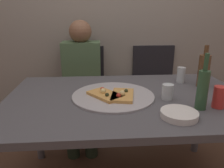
# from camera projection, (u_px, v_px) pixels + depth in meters

# --- Properties ---
(back_wall) EXTENTS (6.00, 0.10, 2.60)m
(back_wall) POSITION_uv_depth(u_px,v_px,m) (114.00, 5.00, 2.20)
(back_wall) COLOR gray
(back_wall) RESTS_ON ground_plane
(dining_table) EXTENTS (1.53, 0.95, 0.73)m
(dining_table) POSITION_uv_depth(u_px,v_px,m) (128.00, 107.00, 1.39)
(dining_table) COLOR #4C4C51
(dining_table) RESTS_ON ground_plane
(pizza_tray) EXTENTS (0.51, 0.51, 0.01)m
(pizza_tray) POSITION_uv_depth(u_px,v_px,m) (113.00, 96.00, 1.37)
(pizza_tray) COLOR #ADADB2
(pizza_tray) RESTS_ON dining_table
(pizza_slice_last) EXTENTS (0.24, 0.25, 0.05)m
(pizza_slice_last) POSITION_uv_depth(u_px,v_px,m) (105.00, 94.00, 1.34)
(pizza_slice_last) COLOR tan
(pizza_slice_last) RESTS_ON pizza_tray
(pizza_slice_extra) EXTENTS (0.17, 0.24, 0.05)m
(pizza_slice_extra) POSITION_uv_depth(u_px,v_px,m) (122.00, 95.00, 1.33)
(pizza_slice_extra) COLOR tan
(pizza_slice_extra) RESTS_ON pizza_tray
(wine_bottle) EXTENTS (0.06, 0.06, 0.31)m
(wine_bottle) POSITION_uv_depth(u_px,v_px,m) (203.00, 89.00, 1.16)
(wine_bottle) COLOR #2D5133
(wine_bottle) RESTS_ON dining_table
(beer_bottle) EXTENTS (0.08, 0.08, 0.29)m
(beer_bottle) POSITION_uv_depth(u_px,v_px,m) (204.00, 70.00, 1.52)
(beer_bottle) COLOR brown
(beer_bottle) RESTS_ON dining_table
(tumbler_near) EXTENTS (0.06, 0.06, 0.12)m
(tumbler_near) POSITION_uv_depth(u_px,v_px,m) (181.00, 75.00, 1.63)
(tumbler_near) COLOR silver
(tumbler_near) RESTS_ON dining_table
(tumbler_far) EXTENTS (0.07, 0.07, 0.09)m
(tumbler_far) POSITION_uv_depth(u_px,v_px,m) (168.00, 92.00, 1.32)
(tumbler_far) COLOR silver
(tumbler_far) RESTS_ON dining_table
(soda_can) EXTENTS (0.07, 0.07, 0.12)m
(soda_can) POSITION_uv_depth(u_px,v_px,m) (219.00, 97.00, 1.20)
(soda_can) COLOR red
(soda_can) RESTS_ON dining_table
(plate_stack) EXTENTS (0.19, 0.19, 0.03)m
(plate_stack) POSITION_uv_depth(u_px,v_px,m) (179.00, 114.00, 1.10)
(plate_stack) COLOR white
(plate_stack) RESTS_ON dining_table
(chair_left) EXTENTS (0.44, 0.44, 0.90)m
(chair_left) POSITION_uv_depth(u_px,v_px,m) (83.00, 86.00, 2.25)
(chair_left) COLOR black
(chair_left) RESTS_ON ground_plane
(chair_right) EXTENTS (0.44, 0.44, 0.90)m
(chair_right) POSITION_uv_depth(u_px,v_px,m) (155.00, 84.00, 2.30)
(chair_right) COLOR black
(chair_right) RESTS_ON ground_plane
(guest_in_sweater) EXTENTS (0.36, 0.56, 1.17)m
(guest_in_sweater) POSITION_uv_depth(u_px,v_px,m) (82.00, 78.00, 2.06)
(guest_in_sweater) COLOR #4C6B47
(guest_in_sweater) RESTS_ON ground_plane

